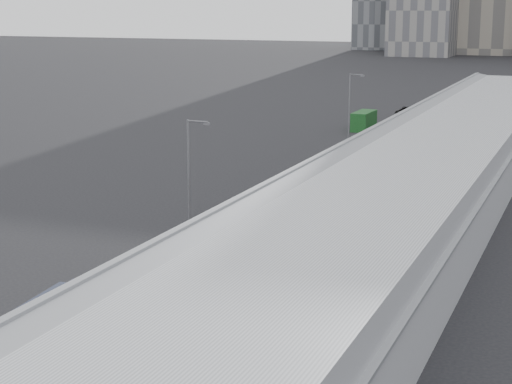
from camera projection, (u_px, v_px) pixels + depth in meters
The scene contains 18 objects.
sidewalk at pixel (356, 236), 68.33m from camera, with size 10.00×170.00×0.12m, color gray.
lane_line at pixel (236, 224), 72.20m from camera, with size 0.12×160.00×0.02m, color gold.
depot at pixel (408, 198), 66.12m from camera, with size 12.45×160.40×7.20m.
bus_1 at pixel (12, 373), 39.19m from camera, with size 4.03×14.06×4.05m.
bus_2 at pixel (132, 296), 49.89m from camera, with size 2.83×12.67×3.69m.
bus_3 at pixel (252, 226), 65.09m from camera, with size 3.05×13.55×3.94m.
bus_4 at pixel (301, 192), 77.75m from camera, with size 2.92×12.24×3.55m.
bus_5 at pixel (346, 169), 88.05m from camera, with size 3.12×12.71×3.68m.
bus_6 at pixel (377, 146), 102.78m from camera, with size 2.78×12.42×3.63m.
tree_1 at pixel (193, 286), 47.22m from camera, with size 1.14×1.14×3.64m.
tree_2 at pixel (335, 184), 72.53m from camera, with size 1.84×1.84×4.21m.
tree_3 at pixel (392, 144), 91.87m from camera, with size 2.13×2.13×4.61m.
tree_4 at pixel (430, 124), 110.67m from camera, with size 1.86×1.86×3.90m.
tree_5 at pixel (465, 104), 135.25m from camera, with size 1.07×1.07×3.29m.
street_lamp_near at pixel (191, 166), 69.89m from camera, with size 2.04×0.22×9.07m.
street_lamp_far at pixel (351, 103), 113.51m from camera, with size 2.04×0.22×9.21m.
shipping_container at pixel (364, 121), 125.87m from camera, with size 2.32×6.29×2.72m, color #133F18.
suv at pixel (406, 112), 141.54m from camera, with size 2.49×5.40×1.50m, color black.
Camera 1 is at (26.37, -9.14, 18.26)m, focal length 60.00 mm.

